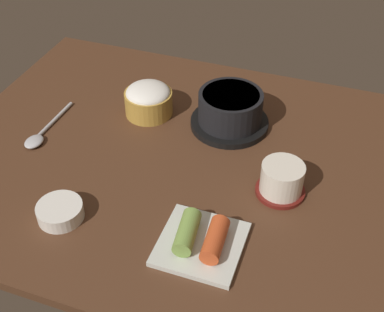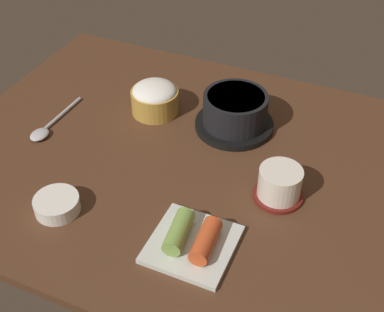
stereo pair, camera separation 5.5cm
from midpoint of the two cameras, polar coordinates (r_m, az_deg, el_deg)
dining_table at (r=103.85cm, az=0.96°, el=-0.77°), size 100.00×76.00×2.00cm
stone_pot at (r=109.72cm, az=6.28°, el=4.87°), size 17.05×17.05×8.16cm
rice_bowl at (r=114.29cm, az=-2.80°, el=6.52°), size 10.66×10.66×7.27cm
tea_cup_with_saucer at (r=94.84cm, az=11.43°, el=-3.14°), size 9.36×9.36×6.51cm
kimchi_plate at (r=86.20cm, az=1.88°, el=-9.46°), size 13.98×13.98×4.27cm
side_bowl_near at (r=94.29cm, az=-13.27°, el=-5.30°), size 8.26×8.26×2.81cm
spoon at (r=113.73cm, az=-14.67°, el=2.97°), size 3.60×17.70×1.35cm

